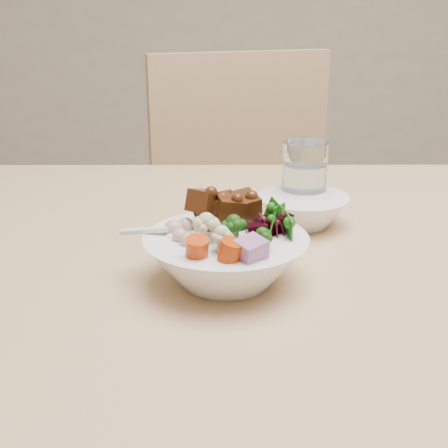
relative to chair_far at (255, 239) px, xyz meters
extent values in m
cylinder|color=tan|center=(-0.48, -0.29, -0.17)|extent=(0.06, 0.06, 0.73)
cube|color=tan|center=(0.02, -0.08, -0.06)|extent=(0.55, 0.55, 0.04)
cube|color=tan|center=(-0.04, 0.12, 0.18)|extent=(0.43, 0.16, 0.49)
cylinder|color=tan|center=(-0.10, -0.31, -0.31)|extent=(0.04, 0.04, 0.45)
cylinder|color=tan|center=(0.26, -0.20, -0.31)|extent=(0.04, 0.04, 0.45)
cylinder|color=tan|center=(-0.21, 0.05, -0.31)|extent=(0.04, 0.04, 0.45)
cylinder|color=tan|center=(0.15, 0.16, -0.31)|extent=(0.04, 0.04, 0.45)
sphere|color=black|center=(-0.06, -0.74, 0.30)|extent=(0.03, 0.03, 0.03)
sphere|color=#B8B28B|center=(-0.09, -0.74, 0.30)|extent=(0.03, 0.03, 0.03)
cube|color=black|center=(-0.02, -0.71, 0.30)|extent=(0.03, 0.03, 0.02)
cube|color=#985C93|center=(-0.04, -0.78, 0.30)|extent=(0.04, 0.04, 0.03)
cylinder|color=#C22C05|center=(-0.10, -0.78, 0.30)|extent=(0.03, 0.03, 0.03)
sphere|color=tan|center=(-0.12, -0.73, 0.29)|extent=(0.02, 0.02, 0.02)
ellipsoid|color=white|center=(-0.12, -0.72, 0.29)|extent=(0.04, 0.03, 0.01)
cube|color=white|center=(-0.16, -0.71, 0.29)|extent=(0.06, 0.02, 0.01)
cylinder|color=white|center=(0.05, -0.50, 0.29)|extent=(0.07, 0.07, 0.11)
cylinder|color=white|center=(0.05, -0.50, 0.28)|extent=(0.06, 0.06, 0.08)
camera|label=1|loc=(-0.07, -1.37, 0.55)|focal=50.00mm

